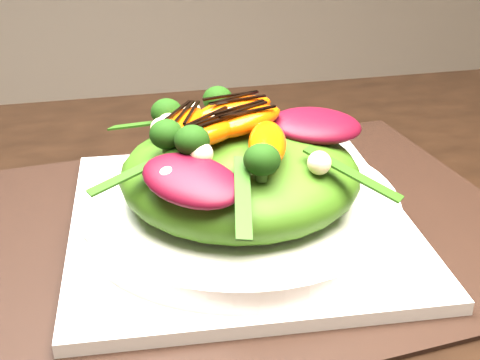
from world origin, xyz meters
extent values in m
cube|color=black|center=(0.00, 0.00, 0.73)|extent=(1.60, 0.90, 0.75)
cube|color=black|center=(-0.03, 0.08, 0.75)|extent=(0.51, 0.41, 0.00)
cube|color=silver|center=(-0.03, 0.08, 0.76)|extent=(0.30, 0.30, 0.01)
cylinder|color=silver|center=(-0.03, 0.08, 0.77)|extent=(0.28, 0.28, 0.02)
ellipsoid|color=#376012|center=(-0.03, 0.08, 0.81)|extent=(0.22, 0.22, 0.07)
ellipsoid|color=#450714|center=(0.04, 0.08, 0.84)|extent=(0.08, 0.05, 0.02)
ellipsoid|color=#DA4203|center=(-0.03, 0.10, 0.85)|extent=(0.07, 0.06, 0.02)
sphere|color=#0A3309|center=(-0.08, 0.11, 0.85)|extent=(0.04, 0.04, 0.04)
sphere|color=beige|center=(0.01, 0.04, 0.84)|extent=(0.02, 0.02, 0.02)
cube|color=black|center=(-0.03, 0.10, 0.86)|extent=(0.04, 0.03, 0.00)
camera|label=1|loc=(-0.13, -0.38, 1.04)|focal=48.00mm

